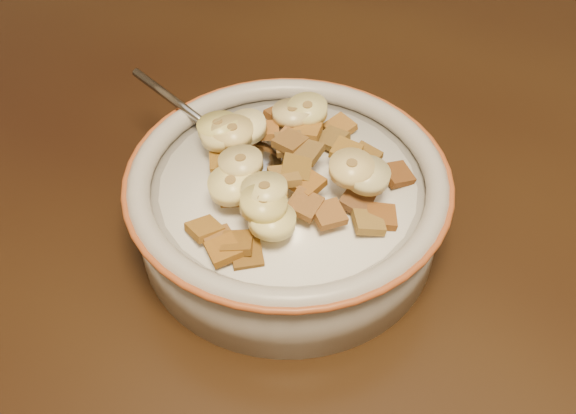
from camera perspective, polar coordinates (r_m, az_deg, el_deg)
The scene contains 50 objects.
table at distance 0.55m, azimuth 22.28°, elevation -5.32°, with size 1.40×0.90×0.04m, color black.
chair at distance 1.21m, azimuth 22.85°, elevation 6.98°, with size 0.38×0.38×0.86m, color #35190C.
cereal_bowl at distance 0.49m, azimuth 0.00°, elevation -0.23°, with size 0.23×0.23×0.05m, color #ADA69E.
milk at distance 0.47m, azimuth 0.00°, elevation 2.05°, with size 0.19×0.19×0.00m, color white.
spoon at distance 0.48m, azimuth -3.28°, elevation 4.38°, with size 0.04×0.05×0.01m, color #959698.
cereal_square_0 at distance 0.43m, azimuth 1.50°, elevation 0.24°, with size 0.02×0.02×0.01m, color brown.
cereal_square_1 at distance 0.44m, azimuth 7.18°, elevation -1.35°, with size 0.02×0.02×0.01m, color olive.
cereal_square_2 at distance 0.49m, azimuth -5.55°, elevation 5.94°, with size 0.02×0.02×0.01m, color brown.
cereal_square_3 at distance 0.44m, azimuth -0.34°, elevation 2.74°, with size 0.02×0.02×0.01m, color brown.
cereal_square_4 at distance 0.45m, azimuth -4.04°, elevation 2.44°, with size 0.02×0.02×0.01m, color olive.
cereal_square_5 at distance 0.49m, azimuth 1.70°, elevation 6.75°, with size 0.02×0.02×0.01m, color #965C26.
cereal_square_6 at distance 0.49m, azimuth 0.59°, elevation 6.36°, with size 0.02×0.02×0.01m, color brown.
cereal_square_7 at distance 0.47m, azimuth 0.20°, elevation 5.80°, with size 0.02×0.02×0.01m, color brown.
cereal_square_8 at distance 0.43m, azimuth 3.64°, elevation -0.63°, with size 0.02×0.02×0.01m, color brown.
cereal_square_9 at distance 0.49m, azimuth 3.94°, elevation 6.06°, with size 0.02×0.02×0.01m, color brown.
cereal_square_10 at distance 0.49m, azimuth -2.00°, elevation 6.84°, with size 0.02×0.02×0.01m, color brown.
cereal_square_11 at distance 0.45m, azimuth 6.11°, elevation 0.55°, with size 0.02×0.02×0.01m, color brown.
cereal_square_12 at distance 0.51m, azimuth 4.63°, elevation 7.11°, with size 0.02×0.02×0.01m, color olive.
cereal_square_13 at distance 0.42m, azimuth -4.52°, elevation -3.21°, with size 0.02×0.02×0.01m, color brown.
cereal_square_14 at distance 0.45m, azimuth 0.73°, elevation 3.41°, with size 0.02×0.02×0.01m, color brown.
cereal_square_15 at distance 0.43m, azimuth -7.42°, elevation -1.94°, with size 0.02×0.02×0.01m, color olive.
cereal_square_16 at distance 0.43m, azimuth -6.13°, elevation -3.00°, with size 0.02×0.02×0.01m, color brown.
cereal_square_17 at distance 0.44m, azimuth 1.72°, elevation 2.12°, with size 0.02×0.02×0.01m, color brown.
cereal_square_18 at distance 0.51m, azimuth -4.21°, elevation 6.75°, with size 0.02×0.02×0.01m, color brown.
cereal_square_19 at distance 0.47m, azimuth 9.71°, elevation 2.88°, with size 0.02×0.02×0.01m, color brown.
cereal_square_20 at distance 0.44m, azimuth 8.29°, elevation -0.83°, with size 0.02×0.02×0.01m, color brown.
cereal_square_21 at distance 0.42m, azimuth -3.68°, elevation -4.20°, with size 0.02×0.02×0.01m, color brown.
cereal_square_22 at distance 0.46m, azimuth 1.67°, elevation 4.93°, with size 0.02×0.02×0.01m, color brown.
cereal_square_23 at distance 0.47m, azimuth -5.74°, elevation 4.04°, with size 0.02×0.02×0.01m, color olive.
cereal_square_24 at distance 0.48m, azimuth 6.85°, elevation 4.43°, with size 0.02×0.02×0.01m, color brown.
cereal_square_25 at distance 0.48m, azimuth 5.19°, elevation 4.98°, with size 0.02×0.02×0.01m, color #875B16.
cereal_square_26 at distance 0.49m, azimuth -3.71°, elevation 6.34°, with size 0.02×0.02×0.01m, color brown.
cereal_square_27 at distance 0.45m, azimuth -4.72°, elevation 2.43°, with size 0.02×0.02×0.01m, color brown.
cereal_square_28 at distance 0.42m, azimuth -5.74°, elevation -3.82°, with size 0.02×0.02×0.01m, color #9B6719.
cereal_square_29 at distance 0.47m, azimuth 0.09°, elevation 5.63°, with size 0.02×0.02×0.01m, color brown.
cereal_square_30 at distance 0.44m, azimuth -4.60°, elevation 1.07°, with size 0.02×0.02×0.01m, color brown.
cereal_square_31 at distance 0.52m, azimuth -0.69°, elevation 8.14°, with size 0.02×0.02×0.01m, color brown.
banana_slice_0 at distance 0.42m, azimuth -1.41°, elevation -1.19°, with size 0.03×0.03×0.01m, color #F2DF86.
banana_slice_1 at distance 0.48m, azimuth -4.95°, elevation 6.64°, with size 0.03×0.03×0.01m, color #EECD7D.
banana_slice_2 at distance 0.48m, azimuth -6.24°, elevation 7.09°, with size 0.03×0.03×0.01m, color #D1C56B.
banana_slice_3 at distance 0.50m, azimuth 0.39°, elevation 8.31°, with size 0.03×0.03×0.01m, color #CBBE88.
banana_slice_4 at distance 0.50m, azimuth 1.74°, elevation 8.63°, with size 0.03×0.03×0.01m, color beige.
banana_slice_5 at distance 0.42m, azimuth -2.21°, elevation 0.26°, with size 0.03×0.03×0.01m, color #FBE17B.
banana_slice_6 at distance 0.44m, azimuth -5.11°, elevation 1.96°, with size 0.03×0.03×0.01m, color #FEE5A2.
banana_slice_7 at distance 0.48m, azimuth -5.95°, elevation 6.46°, with size 0.03×0.03×0.01m, color #E7DC8B.
banana_slice_8 at distance 0.44m, azimuth 5.66°, elevation 3.46°, with size 0.03×0.03×0.01m, color #F5D486.
banana_slice_9 at distance 0.48m, azimuth -3.75°, elevation 7.12°, with size 0.03×0.03×0.01m, color #FBEFA4.
banana_slice_10 at distance 0.42m, azimuth -2.10°, elevation 1.47°, with size 0.03×0.03×0.01m, color #FADF80.
banana_slice_11 at distance 0.44m, azimuth 7.08°, elevation 2.82°, with size 0.03×0.03×0.01m, color #CABD82.
banana_slice_12 at distance 0.45m, azimuth -4.22°, elevation 3.92°, with size 0.03×0.03×0.01m, color #CFB879.
Camera 1 is at (-0.00, -0.37, 1.13)m, focal length 40.00 mm.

